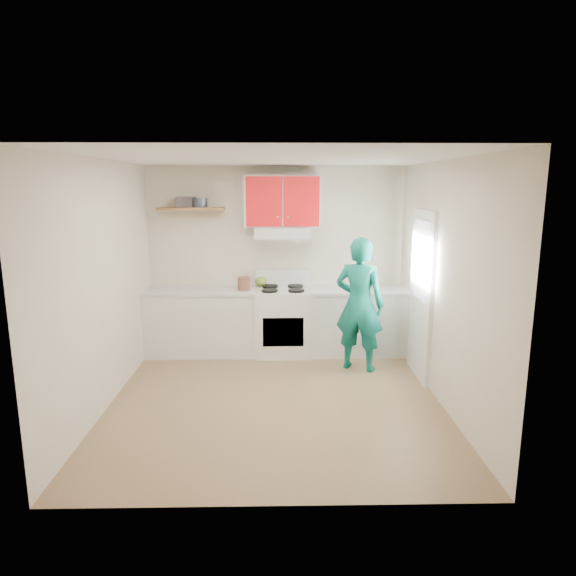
{
  "coord_description": "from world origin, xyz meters",
  "views": [
    {
      "loc": [
        0.03,
        -5.23,
        2.34
      ],
      "look_at": [
        0.15,
        0.55,
        1.15
      ],
      "focal_mm": 31.35,
      "sensor_mm": 36.0,
      "label": 1
    }
  ],
  "objects_px": {
    "person": "(359,304)",
    "stove": "(283,321)",
    "tin": "(200,203)",
    "kettle": "(261,281)",
    "crock": "(244,284)"
  },
  "relations": [
    {
      "from": "stove",
      "to": "kettle",
      "type": "distance_m",
      "value": 0.66
    },
    {
      "from": "tin",
      "to": "person",
      "type": "xyz_separation_m",
      "value": [
        2.09,
        -0.8,
        -1.24
      ]
    },
    {
      "from": "crock",
      "to": "person",
      "type": "height_order",
      "value": "person"
    },
    {
      "from": "stove",
      "to": "person",
      "type": "bearing_deg",
      "value": -33.86
    },
    {
      "from": "kettle",
      "to": "crock",
      "type": "distance_m",
      "value": 0.35
    },
    {
      "from": "stove",
      "to": "tin",
      "type": "xyz_separation_m",
      "value": [
        -1.13,
        0.16,
        1.64
      ]
    },
    {
      "from": "person",
      "to": "stove",
      "type": "bearing_deg",
      "value": -9.63
    },
    {
      "from": "crock",
      "to": "person",
      "type": "bearing_deg",
      "value": -21.85
    },
    {
      "from": "tin",
      "to": "crock",
      "type": "height_order",
      "value": "tin"
    },
    {
      "from": "stove",
      "to": "crock",
      "type": "height_order",
      "value": "crock"
    },
    {
      "from": "tin",
      "to": "stove",
      "type": "bearing_deg",
      "value": -8.01
    },
    {
      "from": "person",
      "to": "tin",
      "type": "bearing_deg",
      "value": 3.19
    },
    {
      "from": "tin",
      "to": "person",
      "type": "distance_m",
      "value": 2.56
    },
    {
      "from": "crock",
      "to": "tin",
      "type": "bearing_deg",
      "value": 161.03
    },
    {
      "from": "stove",
      "to": "crock",
      "type": "xyz_separation_m",
      "value": [
        -0.53,
        -0.05,
        0.54
      ]
    }
  ]
}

